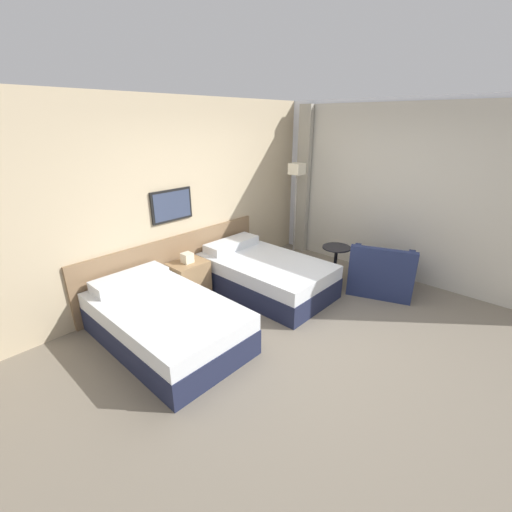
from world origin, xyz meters
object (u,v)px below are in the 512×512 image
object	(u,v)px
bed_near_window	(265,274)
floor_lamp	(296,182)
bed_near_door	(165,321)
side_table	(336,258)
nightstand	(189,278)
armchair	(381,274)

from	to	relation	value
bed_near_window	floor_lamp	size ratio (longest dim) A/B	1.11
bed_near_door	floor_lamp	world-z (taller)	floor_lamp
side_table	bed_near_window	bearing A→B (deg)	144.10
nightstand	armchair	xyz separation A→B (m)	(2.04, -1.97, -0.01)
nightstand	armchair	bearing A→B (deg)	-43.90
nightstand	floor_lamp	distance (m)	2.47
bed_near_window	side_table	bearing A→B (deg)	-35.90
bed_near_window	side_table	distance (m)	1.13
bed_near_door	bed_near_window	bearing A→B (deg)	0.00
floor_lamp	side_table	world-z (taller)	floor_lamp
floor_lamp	nightstand	bearing A→B (deg)	173.52
nightstand	floor_lamp	world-z (taller)	floor_lamp
armchair	nightstand	bearing A→B (deg)	25.42
nightstand	bed_near_window	bearing A→B (deg)	-38.73
bed_near_window	armchair	world-z (taller)	armchair
bed_near_window	side_table	size ratio (longest dim) A/B	3.14
nightstand	side_table	bearing A→B (deg)	-37.31
nightstand	armchair	world-z (taller)	armchair
bed_near_door	floor_lamp	distance (m)	3.28
floor_lamp	armchair	world-z (taller)	floor_lamp
floor_lamp	side_table	xyz separation A→B (m)	(-0.41, -1.10, -0.98)
bed_near_door	armchair	size ratio (longest dim) A/B	1.74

